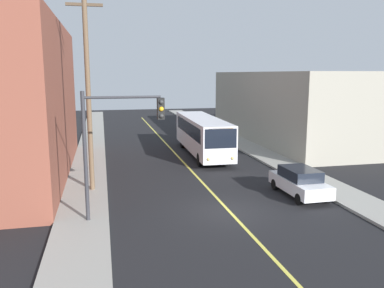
{
  "coord_description": "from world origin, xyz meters",
  "views": [
    {
      "loc": [
        -6.11,
        -18.43,
        6.9
      ],
      "look_at": [
        0.0,
        8.6,
        2.0
      ],
      "focal_mm": 37.23,
      "sensor_mm": 36.0,
      "label": 1
    }
  ],
  "objects_px": {
    "city_bus": "(202,134)",
    "utility_pole_near": "(88,78)",
    "parked_car_white": "(300,182)",
    "traffic_signal_left_corner": "(119,131)"
  },
  "relations": [
    {
      "from": "city_bus",
      "to": "utility_pole_near",
      "type": "distance_m",
      "value": 13.81
    },
    {
      "from": "utility_pole_near",
      "to": "parked_car_white",
      "type": "bearing_deg",
      "value": -16.68
    },
    {
      "from": "parked_car_white",
      "to": "traffic_signal_left_corner",
      "type": "distance_m",
      "value": 10.83
    },
    {
      "from": "parked_car_white",
      "to": "traffic_signal_left_corner",
      "type": "bearing_deg",
      "value": -170.6
    },
    {
      "from": "city_bus",
      "to": "parked_car_white",
      "type": "distance_m",
      "value": 12.99
    },
    {
      "from": "parked_car_white",
      "to": "city_bus",
      "type": "bearing_deg",
      "value": 101.21
    },
    {
      "from": "parked_car_white",
      "to": "utility_pole_near",
      "type": "height_order",
      "value": "utility_pole_near"
    },
    {
      "from": "traffic_signal_left_corner",
      "to": "utility_pole_near",
      "type": "bearing_deg",
      "value": 105.64
    },
    {
      "from": "city_bus",
      "to": "utility_pole_near",
      "type": "xyz_separation_m",
      "value": [
        -9.05,
        -9.24,
        4.86
      ]
    },
    {
      "from": "city_bus",
      "to": "parked_car_white",
      "type": "xyz_separation_m",
      "value": [
        2.52,
        -12.7,
        -0.98
      ]
    }
  ]
}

